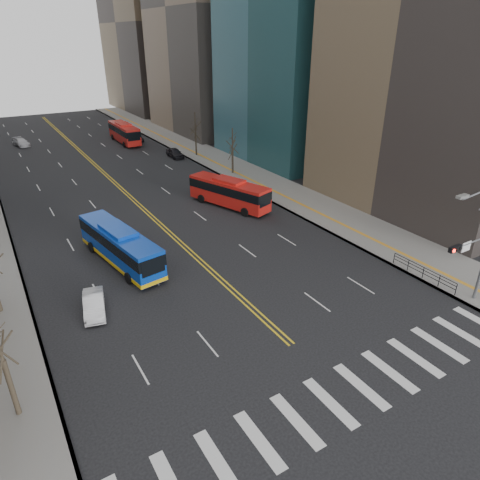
% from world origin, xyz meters
% --- Properties ---
extents(ground, '(220.00, 220.00, 0.00)m').
position_xyz_m(ground, '(0.00, 0.00, 0.00)').
color(ground, black).
extents(sidewalk_right, '(7.00, 130.00, 0.15)m').
position_xyz_m(sidewalk_right, '(17.50, 45.00, 0.07)').
color(sidewalk_right, slate).
rests_on(sidewalk_right, ground).
extents(crosswalk, '(26.70, 4.00, 0.01)m').
position_xyz_m(crosswalk, '(0.00, 0.00, 0.01)').
color(crosswalk, silver).
rests_on(crosswalk, ground).
extents(centerline, '(0.55, 100.00, 0.01)m').
position_xyz_m(centerline, '(0.00, 55.00, 0.01)').
color(centerline, gold).
rests_on(centerline, ground).
extents(signal_mast, '(5.37, 0.37, 9.39)m').
position_xyz_m(signal_mast, '(13.77, 2.00, 4.86)').
color(signal_mast, slate).
rests_on(signal_mast, ground).
extents(pedestrian_railing, '(0.06, 6.06, 1.02)m').
position_xyz_m(pedestrian_railing, '(14.30, 6.00, 0.82)').
color(pedestrian_railing, black).
rests_on(pedestrian_railing, sidewalk_right).
extents(street_trees, '(35.20, 47.20, 7.60)m').
position_xyz_m(street_trees, '(-7.18, 34.55, 4.87)').
color(street_trees, '#2D251C').
rests_on(street_trees, ground).
extents(blue_bus, '(4.26, 11.76, 3.36)m').
position_xyz_m(blue_bus, '(-6.08, 21.85, 1.76)').
color(blue_bus, '#0A36A3').
rests_on(blue_bus, ground).
extents(red_bus_near, '(5.78, 10.80, 3.37)m').
position_xyz_m(red_bus_near, '(9.00, 28.88, 1.88)').
color(red_bus_near, red).
rests_on(red_bus_near, ground).
extents(red_bus_far, '(2.91, 11.37, 3.60)m').
position_xyz_m(red_bus_far, '(8.81, 67.73, 2.00)').
color(red_bus_far, red).
rests_on(red_bus_far, ground).
extents(car_white, '(2.29, 4.33, 1.36)m').
position_xyz_m(car_white, '(-10.11, 15.44, 0.68)').
color(car_white, silver).
rests_on(car_white, ground).
extents(car_dark_mid, '(1.83, 4.44, 1.51)m').
position_xyz_m(car_dark_mid, '(12.50, 52.86, 0.75)').
color(car_dark_mid, black).
rests_on(car_dark_mid, ground).
extents(car_silver, '(2.80, 4.98, 1.36)m').
position_xyz_m(car_silver, '(-8.22, 74.74, 0.68)').
color(car_silver, '#ACACB1').
rests_on(car_silver, ground).
extents(car_dark_far, '(2.62, 4.30, 1.12)m').
position_xyz_m(car_dark_far, '(11.19, 67.47, 0.56)').
color(car_dark_far, black).
rests_on(car_dark_far, ground).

